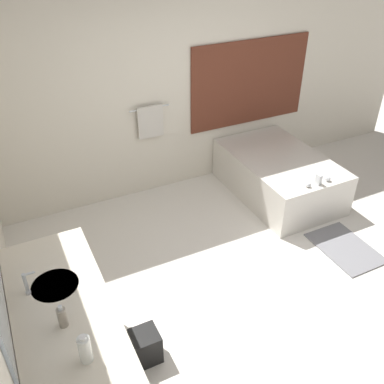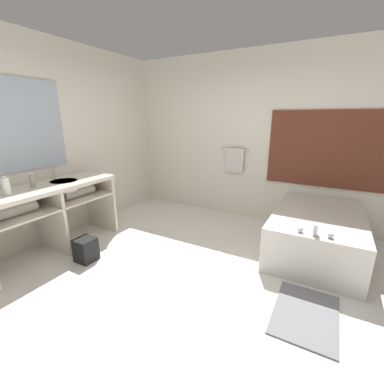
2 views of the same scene
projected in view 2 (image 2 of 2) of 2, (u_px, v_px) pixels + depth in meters
ground_plane at (187, 284)px, 2.70m from camera, size 16.00×16.00×0.00m
wall_back_with_blinds at (257, 139)px, 4.17m from camera, size 7.40×0.13×2.70m
wall_left_with_mirror at (39, 144)px, 3.35m from camera, size 0.08×7.40×2.70m
vanity_counter at (50, 203)px, 3.21m from camera, size 0.65×1.65×0.89m
sink_faucet at (54, 173)px, 3.39m from camera, size 0.09×0.04×0.18m
bathtub at (317, 231)px, 3.26m from camera, size 1.03×1.61×0.66m
water_bottle_1 at (6, 186)px, 2.70m from camera, size 0.08×0.08×0.21m
soap_dispenser at (33, 181)px, 3.00m from camera, size 0.06×0.06×0.17m
waste_bin at (86, 250)px, 3.11m from camera, size 0.22×0.22×0.29m
bath_mat at (305, 314)px, 2.28m from camera, size 0.53×0.77×0.02m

